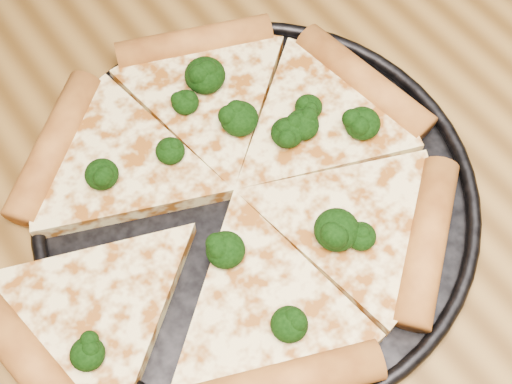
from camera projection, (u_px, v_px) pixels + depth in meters
dining_table at (252, 248)px, 0.62m from camera, size 1.20×0.90×0.75m
pizza_pan at (256, 197)px, 0.54m from camera, size 0.35×0.35×0.02m
pizza at (228, 197)px, 0.52m from camera, size 0.38×0.35×0.03m
broccoli_florets at (254, 168)px, 0.52m from camera, size 0.29×0.24×0.03m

